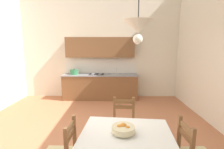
{
  "coord_description": "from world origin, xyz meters",
  "views": [
    {
      "loc": [
        0.49,
        -2.96,
        1.85
      ],
      "look_at": [
        0.45,
        1.13,
        1.17
      ],
      "focal_mm": 26.39,
      "sensor_mm": 36.0,
      "label": 1
    }
  ],
  "objects_px": {
    "kitchen_cabinetry": "(100,75)",
    "dining_table": "(126,143)",
    "dining_chair_kitchen_side": "(124,125)",
    "pendant_lamp": "(138,27)",
    "fruit_bowl": "(123,129)"
  },
  "relations": [
    {
      "from": "dining_table",
      "to": "pendant_lamp",
      "type": "height_order",
      "value": "pendant_lamp"
    },
    {
      "from": "fruit_bowl",
      "to": "dining_chair_kitchen_side",
      "type": "bearing_deg",
      "value": 85.47
    },
    {
      "from": "fruit_bowl",
      "to": "kitchen_cabinetry",
      "type": "bearing_deg",
      "value": 98.92
    },
    {
      "from": "kitchen_cabinetry",
      "to": "dining_chair_kitchen_side",
      "type": "height_order",
      "value": "kitchen_cabinetry"
    },
    {
      "from": "fruit_bowl",
      "to": "pendant_lamp",
      "type": "xyz_separation_m",
      "value": [
        0.15,
        -0.1,
        1.26
      ]
    },
    {
      "from": "fruit_bowl",
      "to": "pendant_lamp",
      "type": "distance_m",
      "value": 1.27
    },
    {
      "from": "dining_table",
      "to": "dining_chair_kitchen_side",
      "type": "bearing_deg",
      "value": 88.23
    },
    {
      "from": "dining_table",
      "to": "dining_chair_kitchen_side",
      "type": "xyz_separation_m",
      "value": [
        0.03,
        0.85,
        -0.17
      ]
    },
    {
      "from": "dining_chair_kitchen_side",
      "to": "fruit_bowl",
      "type": "relative_size",
      "value": 3.1
    },
    {
      "from": "dining_chair_kitchen_side",
      "to": "dining_table",
      "type": "bearing_deg",
      "value": -91.77
    },
    {
      "from": "pendant_lamp",
      "to": "dining_table",
      "type": "bearing_deg",
      "value": 137.51
    },
    {
      "from": "kitchen_cabinetry",
      "to": "dining_chair_kitchen_side",
      "type": "bearing_deg",
      "value": -77.38
    },
    {
      "from": "dining_chair_kitchen_side",
      "to": "pendant_lamp",
      "type": "relative_size",
      "value": 1.16
    },
    {
      "from": "kitchen_cabinetry",
      "to": "dining_table",
      "type": "bearing_deg",
      "value": -80.48
    },
    {
      "from": "dining_table",
      "to": "dining_chair_kitchen_side",
      "type": "height_order",
      "value": "dining_chair_kitchen_side"
    }
  ]
}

